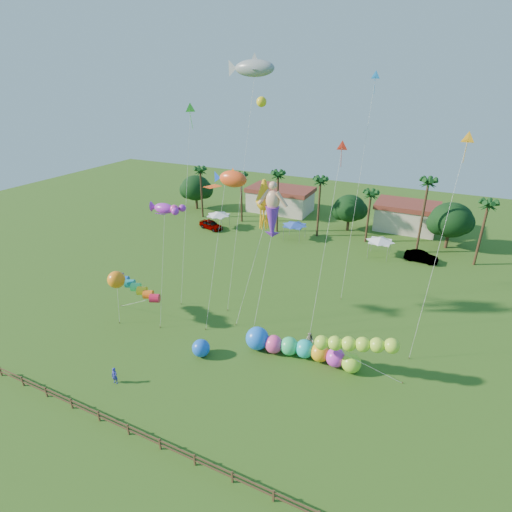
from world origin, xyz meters
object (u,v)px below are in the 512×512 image
at_px(spectator_b, 310,341).
at_px(blue_ball, 201,348).
at_px(caterpillar_inflatable, 297,348).
at_px(car_a, 211,225).
at_px(spectator_a, 115,376).
at_px(car_b, 421,257).

relative_size(spectator_b, blue_ball, 1.05).
height_order(spectator_b, caterpillar_inflatable, caterpillar_inflatable).
height_order(car_a, caterpillar_inflatable, caterpillar_inflatable).
bearing_deg(caterpillar_inflatable, spectator_a, -146.52).
height_order(spectator_a, blue_ball, blue_ball).
height_order(car_a, blue_ball, blue_ball).
distance_m(spectator_a, spectator_b, 18.46).
distance_m(spectator_b, blue_ball, 10.71).
bearing_deg(car_a, spectator_b, -117.35).
xyz_separation_m(spectator_a, spectator_b, (13.87, 12.17, 0.12)).
bearing_deg(blue_ball, spectator_a, -125.91).
bearing_deg(car_b, spectator_b, 168.40).
bearing_deg(car_a, caterpillar_inflatable, -119.96).
relative_size(spectator_a, blue_ball, 0.92).
height_order(spectator_b, blue_ball, spectator_b).
relative_size(car_b, blue_ball, 2.67).
bearing_deg(caterpillar_inflatable, car_b, 68.06).
relative_size(caterpillar_inflatable, blue_ball, 6.56).
bearing_deg(car_b, blue_ball, 157.18).
relative_size(spectator_a, caterpillar_inflatable, 0.14).
relative_size(spectator_a, spectator_b, 0.87).
bearing_deg(spectator_b, caterpillar_inflatable, -92.05).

